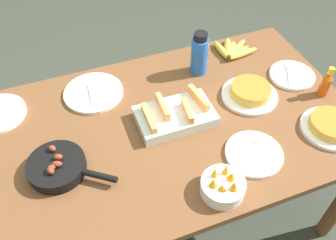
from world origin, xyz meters
TOP-DOWN VIEW (x-y plane):
  - ground_plane at (0.00, 0.00)m, footprint 14.00×14.00m
  - dining_table at (0.00, 0.00)m, footprint 1.63×0.96m
  - banana_bunch at (0.49, 0.34)m, footprint 0.20×0.18m
  - melon_tray at (0.04, 0.01)m, footprint 0.32×0.20m
  - skillet at (-0.47, -0.07)m, footprint 0.31×0.26m
  - frittata_plate_center at (0.41, 0.03)m, footprint 0.25×0.25m
  - frittata_plate_side at (0.62, -0.27)m, footprint 0.24×0.24m
  - empty_plate_near_front at (0.26, -0.27)m, footprint 0.23×0.23m
  - empty_plate_far_left at (0.67, 0.08)m, footprint 0.21×0.21m
  - empty_plate_mid_edge at (-0.25, 0.30)m, footprint 0.27×0.27m
  - fruit_bowl_mango at (0.07, -0.37)m, footprint 0.16×0.16m
  - water_bottle at (0.26, 0.28)m, footprint 0.08×0.08m
  - hot_sauce_bottle at (0.73, -0.07)m, footprint 0.05×0.05m

SIDE VIEW (x-z plane):
  - ground_plane at x=0.00m, z-range 0.00..0.00m
  - dining_table at x=0.00m, z-range 0.28..1.02m
  - empty_plate_mid_edge at x=-0.25m, z-range 0.74..0.76m
  - empty_plate_far_left at x=0.67m, z-range 0.74..0.76m
  - empty_plate_near_front at x=0.26m, z-range 0.74..0.76m
  - banana_bunch at x=0.49m, z-range 0.74..0.78m
  - frittata_plate_side at x=0.62m, z-range 0.74..0.79m
  - frittata_plate_center at x=0.41m, z-range 0.74..0.80m
  - skillet at x=-0.47m, z-range 0.73..0.81m
  - melon_tray at x=0.04m, z-range 0.73..0.82m
  - fruit_bowl_mango at x=0.07m, z-range 0.73..0.83m
  - hot_sauce_bottle at x=0.73m, z-range 0.73..0.89m
  - water_bottle at x=0.26m, z-range 0.74..0.95m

